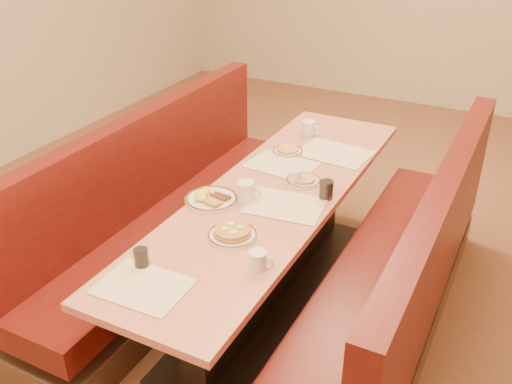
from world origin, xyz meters
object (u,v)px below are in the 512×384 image
at_px(pancake_plate, 232,234).
at_px(coffee_mug_d, 309,128).
at_px(diner_table, 273,249).
at_px(booth_right, 397,286).
at_px(eggs_plate, 211,198).
at_px(coffee_mug_b, 247,191).
at_px(coffee_mug_c, 296,176).
at_px(booth_left, 169,221).
at_px(coffee_mug_a, 259,260).
at_px(soda_tumbler_mid, 326,190).
at_px(soda_tumbler_near, 141,258).

height_order(pancake_plate, coffee_mug_d, coffee_mug_d).
height_order(diner_table, booth_right, booth_right).
relative_size(pancake_plate, coffee_mug_d, 1.87).
height_order(diner_table, eggs_plate, eggs_plate).
height_order(coffee_mug_b, coffee_mug_c, coffee_mug_b).
distance_m(booth_left, booth_right, 1.46).
bearing_deg(booth_right, coffee_mug_a, -125.53).
bearing_deg(booth_right, soda_tumbler_mid, 171.94).
height_order(coffee_mug_c, soda_tumbler_near, soda_tumbler_near).
xyz_separation_m(soda_tumbler_near, soda_tumbler_mid, (0.50, 0.96, 0.01)).
relative_size(eggs_plate, soda_tumbler_near, 3.19).
height_order(eggs_plate, coffee_mug_c, coffee_mug_c).
xyz_separation_m(booth_right, coffee_mug_c, (-0.67, 0.15, 0.43)).
xyz_separation_m(booth_left, soda_tumbler_mid, (1.01, 0.06, 0.44)).
bearing_deg(booth_right, eggs_plate, -165.88).
distance_m(booth_right, soda_tumbler_near, 1.37).
xyz_separation_m(booth_left, coffee_mug_a, (0.98, -0.67, 0.43)).
height_order(coffee_mug_c, soda_tumbler_mid, soda_tumbler_mid).
distance_m(coffee_mug_b, coffee_mug_d, 0.98).
xyz_separation_m(pancake_plate, eggs_plate, (-0.28, 0.25, -0.00)).
xyz_separation_m(coffee_mug_c, soda_tumbler_near, (-0.28, -1.04, 0.00)).
relative_size(pancake_plate, coffee_mug_c, 2.30).
bearing_deg(soda_tumbler_near, coffee_mug_d, 87.42).
relative_size(eggs_plate, coffee_mug_a, 2.45).
relative_size(eggs_plate, coffee_mug_b, 2.10).
distance_m(diner_table, soda_tumbler_near, 1.01).
height_order(coffee_mug_a, coffee_mug_c, coffee_mug_a).
distance_m(coffee_mug_a, coffee_mug_b, 0.63).
relative_size(booth_left, pancake_plate, 10.29).
relative_size(coffee_mug_b, coffee_mug_c, 1.28).
bearing_deg(diner_table, soda_tumbler_mid, 12.88).
height_order(booth_right, coffee_mug_b, booth_right).
bearing_deg(soda_tumbler_near, soda_tumbler_mid, 62.56).
distance_m(diner_table, coffee_mug_d, 0.95).
bearing_deg(pancake_plate, eggs_plate, 137.26).
height_order(booth_left, coffee_mug_b, booth_left).
bearing_deg(coffee_mug_d, soda_tumbler_mid, -46.37).
xyz_separation_m(booth_left, coffee_mug_d, (0.59, 0.84, 0.44)).
xyz_separation_m(diner_table, coffee_mug_b, (-0.09, -0.14, 0.43)).
bearing_deg(coffee_mug_c, coffee_mug_b, -112.75).
bearing_deg(coffee_mug_b, coffee_mug_c, 51.45).
xyz_separation_m(pancake_plate, coffee_mug_b, (-0.12, 0.36, 0.03)).
relative_size(diner_table, booth_left, 1.00).
bearing_deg(diner_table, coffee_mug_c, 67.30).
distance_m(diner_table, booth_right, 0.73).
bearing_deg(eggs_plate, booth_right, 14.12).
distance_m(diner_table, coffee_mug_a, 0.83).
distance_m(coffee_mug_a, soda_tumbler_mid, 0.74).
xyz_separation_m(coffee_mug_c, soda_tumbler_mid, (0.22, -0.09, 0.01)).
relative_size(soda_tumbler_near, soda_tumbler_mid, 0.86).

